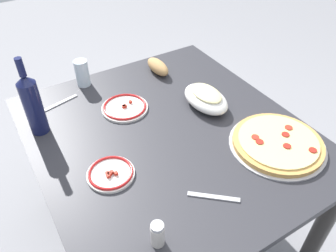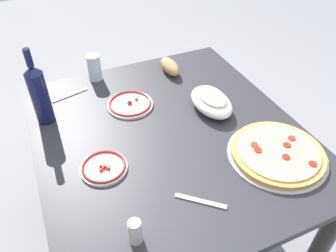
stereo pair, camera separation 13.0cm
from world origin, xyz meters
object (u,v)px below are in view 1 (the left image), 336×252
side_plate_near (111,173)px  dining_table (168,152)px  pepperoni_pizza (278,143)px  side_plate_far (125,107)px  wine_bottle (32,104)px  water_glass (82,73)px  bread_loaf (158,67)px  baked_pasta_dish (206,98)px  spice_shaker (158,234)px

side_plate_near → dining_table: bearing=107.7°
dining_table → pepperoni_pizza: size_ratio=3.14×
side_plate_far → pepperoni_pizza: bearing=37.7°
dining_table → wine_bottle: 0.56m
water_glass → side_plate_far: water_glass is taller
dining_table → bread_loaf: bearing=155.1°
wine_bottle → bread_loaf: 0.65m
water_glass → side_plate_near: bearing=-11.8°
side_plate_far → bread_loaf: 0.33m
side_plate_near → bread_loaf: size_ratio=1.00×
water_glass → bread_loaf: size_ratio=0.76×
side_plate_near → bread_loaf: (-0.51, 0.48, 0.02)m
baked_pasta_dish → side_plate_far: size_ratio=1.20×
baked_pasta_dish → spice_shaker: size_ratio=2.76×
dining_table → side_plate_far: (-0.22, -0.08, 0.12)m
dining_table → side_plate_near: 0.32m
side_plate_near → baked_pasta_dish: bearing=106.9°
side_plate_far → baked_pasta_dish: bearing=63.0°
wine_bottle → dining_table: bearing=57.8°
pepperoni_pizza → bread_loaf: bearing=-170.3°
water_glass → side_plate_far: 0.29m
spice_shaker → pepperoni_pizza: bearing=101.0°
baked_pasta_dish → water_glass: 0.59m
pepperoni_pizza → baked_pasta_dish: bearing=-167.0°
pepperoni_pizza → water_glass: bearing=-148.8°
dining_table → baked_pasta_dish: 0.28m
baked_pasta_dish → water_glass: water_glass is taller
dining_table → water_glass: (-0.50, -0.16, 0.17)m
side_plate_far → bread_loaf: size_ratio=1.20×
side_plate_near → spice_shaker: (0.31, 0.01, 0.03)m
side_plate_near → spice_shaker: 0.31m
dining_table → wine_bottle: size_ratio=3.52×
pepperoni_pizza → side_plate_near: bearing=-107.8°
dining_table → water_glass: bearing=-161.9°
bread_loaf → spice_shaker: size_ratio=1.91×
bread_loaf → wine_bottle: bearing=-77.1°
baked_pasta_dish → side_plate_far: bearing=-117.0°
water_glass → bread_loaf: bearing=76.4°
wine_bottle → water_glass: wine_bottle is taller
wine_bottle → bread_loaf: (-0.14, 0.62, -0.10)m
dining_table → pepperoni_pizza: pepperoni_pizza is taller
dining_table → baked_pasta_dish: bearing=105.9°
pepperoni_pizza → bread_loaf: 0.71m
water_glass → side_plate_near: (0.59, -0.12, -0.05)m
baked_pasta_dish → side_plate_near: bearing=-73.1°
side_plate_near → water_glass: bearing=168.2°
side_plate_far → dining_table: bearing=19.9°
dining_table → side_plate_near: (0.09, -0.29, 0.12)m
pepperoni_pizza → water_glass: (-0.78, -0.47, 0.05)m
baked_pasta_dish → spice_shaker: spice_shaker is taller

